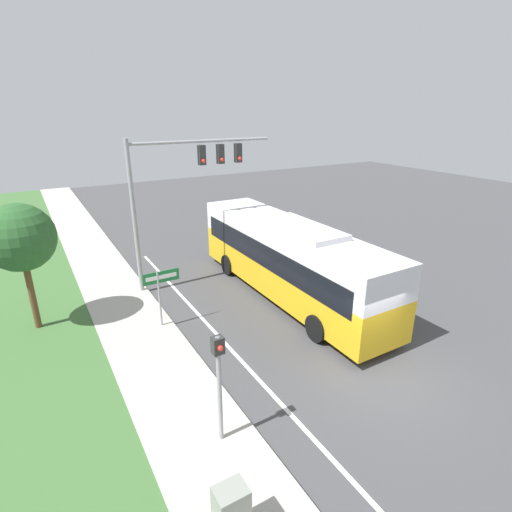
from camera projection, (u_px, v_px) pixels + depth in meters
The scene contains 9 objects.
ground_plane at pixel (382, 376), 13.08m from camera, with size 80.00×80.00×0.00m, color #424244.
sidewalk at pixel (208, 452), 10.12m from camera, with size 2.80×80.00×0.12m.
lane_divider_near at pixel (292, 416), 11.37m from camera, with size 0.14×30.00×0.01m.
bus at pixel (288, 256), 17.91m from camera, with size 2.73×11.90×3.63m.
signal_gantry at pixel (182, 178), 18.27m from camera, with size 6.99×0.41×7.05m.
pedestrian_signal at pixel (219, 373), 9.76m from camera, with size 0.28×0.34×3.17m.
street_sign at pixel (161, 287), 15.35m from camera, with size 1.42×0.08×2.45m.
utility_cabinet at pixel (231, 512), 7.90m from camera, with size 0.65×0.52×1.23m.
roadside_tree at pixel (20, 238), 14.51m from camera, with size 2.51×2.51×4.96m.
Camera 1 is at (-9.07, -7.28, 8.27)m, focal length 28.00 mm.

